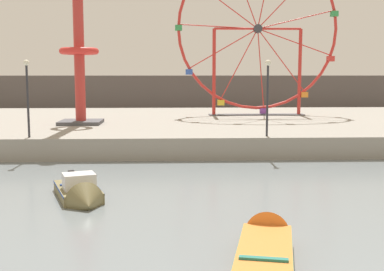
% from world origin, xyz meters
% --- Properties ---
extents(quay_promenade, '(110.00, 23.79, 1.22)m').
position_xyz_m(quay_promenade, '(0.00, 31.01, 0.61)').
color(quay_promenade, gray).
rests_on(quay_promenade, ground_plane).
extents(distant_town_skyline, '(140.00, 3.00, 4.40)m').
position_xyz_m(distant_town_skyline, '(0.00, 51.63, 2.20)').
color(distant_town_skyline, '#564C47').
rests_on(distant_town_skyline, ground_plane).
extents(motorboat_orange_hull, '(2.47, 5.73, 1.24)m').
position_xyz_m(motorboat_orange_hull, '(-2.44, 4.85, 0.28)').
color(motorboat_orange_hull, orange).
rests_on(motorboat_orange_hull, ground_plane).
extents(motorboat_olive_wood, '(2.58, 4.06, 1.45)m').
position_xyz_m(motorboat_olive_wood, '(-8.13, 10.77, 0.28)').
color(motorboat_olive_wood, olive).
rests_on(motorboat_olive_wood, ground_plane).
extents(ferris_wheel_red_frame, '(13.26, 1.20, 13.59)m').
position_xyz_m(ferris_wheel_red_frame, '(2.28, 33.74, 8.04)').
color(ferris_wheel_red_frame, red).
rests_on(ferris_wheel_red_frame, quay_promenade).
extents(drop_tower_red_tower, '(2.80, 2.80, 13.97)m').
position_xyz_m(drop_tower_red_tower, '(-10.96, 27.08, 6.81)').
color(drop_tower_red_tower, '#BC332D').
rests_on(drop_tower_red_tower, quay_promenade).
extents(promenade_lamp_near, '(0.32, 0.32, 4.17)m').
position_xyz_m(promenade_lamp_near, '(0.48, 19.89, 3.92)').
color(promenade_lamp_near, '#2D2D33').
rests_on(promenade_lamp_near, quay_promenade).
extents(promenade_lamp_far, '(0.32, 0.32, 4.16)m').
position_xyz_m(promenade_lamp_far, '(-12.48, 19.90, 3.92)').
color(promenade_lamp_far, '#2D2D33').
rests_on(promenade_lamp_far, quay_promenade).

